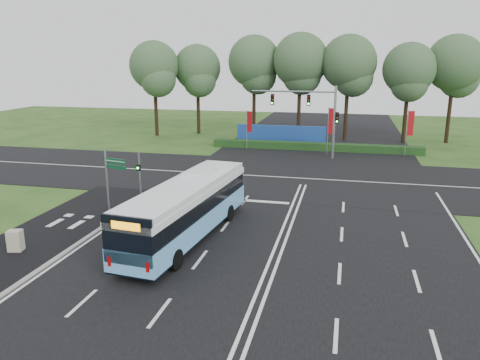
% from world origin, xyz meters
% --- Properties ---
extents(ground, '(120.00, 120.00, 0.00)m').
position_xyz_m(ground, '(0.00, 0.00, 0.00)').
color(ground, '#234918').
rests_on(ground, ground).
extents(road_main, '(20.00, 120.00, 0.04)m').
position_xyz_m(road_main, '(0.00, 0.00, 0.02)').
color(road_main, black).
rests_on(road_main, ground).
extents(road_cross, '(120.00, 14.00, 0.05)m').
position_xyz_m(road_cross, '(0.00, 12.00, 0.03)').
color(road_cross, black).
rests_on(road_cross, ground).
extents(bike_path, '(5.00, 18.00, 0.06)m').
position_xyz_m(bike_path, '(-12.50, -3.00, 0.03)').
color(bike_path, black).
rests_on(bike_path, ground).
extents(kerb_strip, '(0.25, 18.00, 0.12)m').
position_xyz_m(kerb_strip, '(-10.10, -3.00, 0.06)').
color(kerb_strip, gray).
rests_on(kerb_strip, ground).
extents(city_bus, '(3.63, 11.92, 3.37)m').
position_xyz_m(city_bus, '(-4.79, -2.46, 1.70)').
color(city_bus, '#66B3EC').
rests_on(city_bus, ground).
extents(pedestrian_signal, '(0.30, 0.42, 3.47)m').
position_xyz_m(pedestrian_signal, '(-10.20, 3.35, 1.89)').
color(pedestrian_signal, gray).
rests_on(pedestrian_signal, ground).
extents(street_sign, '(1.59, 0.50, 4.19)m').
position_xyz_m(street_sign, '(-10.66, 0.33, 2.63)').
color(street_sign, gray).
rests_on(street_sign, ground).
extents(utility_cabinet, '(0.78, 0.70, 1.12)m').
position_xyz_m(utility_cabinet, '(-12.65, -6.06, 0.56)').
color(utility_cabinet, '#B9AD95').
rests_on(utility_cabinet, ground).
extents(banner_flag_left, '(0.60, 0.19, 4.16)m').
position_xyz_m(banner_flag_left, '(-6.98, 23.58, 2.73)').
color(banner_flag_left, gray).
rests_on(banner_flag_left, ground).
extents(banner_flag_mid, '(0.71, 0.08, 4.81)m').
position_xyz_m(banner_flag_mid, '(1.61, 22.42, 3.12)').
color(banner_flag_mid, gray).
rests_on(banner_flag_mid, ground).
extents(banner_flag_right, '(0.66, 0.23, 4.58)m').
position_xyz_m(banner_flag_right, '(9.23, 23.67, 2.99)').
color(banner_flag_right, gray).
rests_on(banner_flag_right, ground).
extents(traffic_light_gantry, '(8.41, 0.28, 7.00)m').
position_xyz_m(traffic_light_gantry, '(0.21, 20.50, 4.66)').
color(traffic_light_gantry, gray).
rests_on(traffic_light_gantry, ground).
extents(hedge, '(22.00, 1.20, 0.80)m').
position_xyz_m(hedge, '(0.00, 24.50, 0.40)').
color(hedge, '#153412').
rests_on(hedge, ground).
extents(blue_hoarding, '(10.00, 0.30, 2.20)m').
position_xyz_m(blue_hoarding, '(-4.00, 27.00, 1.10)').
color(blue_hoarding, '#1B4393').
rests_on(blue_hoarding, ground).
extents(eucalyptus_row, '(40.84, 9.12, 12.50)m').
position_xyz_m(eucalyptus_row, '(-2.50, 31.99, 8.82)').
color(eucalyptus_row, black).
rests_on(eucalyptus_row, ground).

